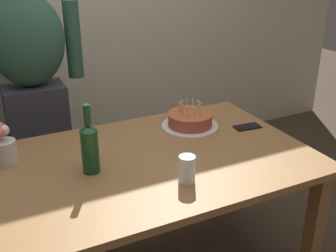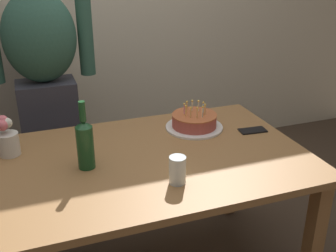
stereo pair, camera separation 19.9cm
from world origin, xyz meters
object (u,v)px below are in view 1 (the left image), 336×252
at_px(birthday_cake, 190,121).
at_px(person_man_bearded, 34,94).
at_px(water_glass_near, 187,169).
at_px(wine_bottle, 89,146).
at_px(flower_vase, 4,146).
at_px(cell_phone, 247,127).

relative_size(birthday_cake, person_man_bearded, 0.19).
bearing_deg(water_glass_near, wine_bottle, 141.37).
distance_m(flower_vase, person_man_bearded, 0.58).
distance_m(cell_phone, person_man_bearded, 1.22).
bearing_deg(cell_phone, birthday_cake, 157.83).
relative_size(water_glass_near, wine_bottle, 0.38).
xyz_separation_m(flower_vase, person_man_bearded, (0.22, 0.53, 0.05)).
bearing_deg(birthday_cake, flower_vase, 179.09).
bearing_deg(wine_bottle, water_glass_near, -38.63).
relative_size(wine_bottle, cell_phone, 2.17).
xyz_separation_m(cell_phone, flower_vase, (-1.22, 0.16, 0.08)).
xyz_separation_m(wine_bottle, cell_phone, (0.90, 0.09, -0.12)).
height_order(birthday_cake, wine_bottle, wine_bottle).
bearing_deg(water_glass_near, person_man_bearded, 112.56).
distance_m(water_glass_near, person_man_bearded, 1.13).
height_order(water_glass_near, flower_vase, flower_vase).
xyz_separation_m(birthday_cake, water_glass_near, (-0.29, -0.49, 0.02)).
distance_m(cell_phone, flower_vase, 1.24).
bearing_deg(birthday_cake, person_man_bearded, 142.83).
relative_size(birthday_cake, wine_bottle, 0.99).
xyz_separation_m(water_glass_near, person_man_bearded, (-0.43, 1.04, 0.07)).
xyz_separation_m(birthday_cake, cell_phone, (0.28, -0.14, -0.03)).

